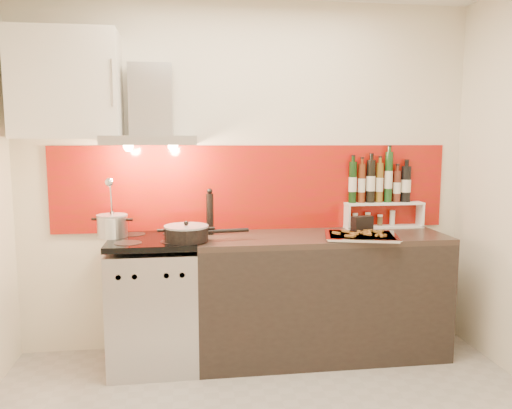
{
  "coord_description": "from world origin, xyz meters",
  "views": [
    {
      "loc": [
        -0.45,
        -2.35,
        1.59
      ],
      "look_at": [
        0.0,
        0.95,
        1.15
      ],
      "focal_mm": 35.0,
      "sensor_mm": 36.0,
      "label": 1
    }
  ],
  "objects": [
    {
      "name": "saute_pan",
      "position": [
        -0.46,
        0.97,
        0.96
      ],
      "size": [
        0.58,
        0.3,
        0.14
      ],
      "color": "black",
      "rests_on": "range_stove"
    },
    {
      "name": "step_shelf",
      "position": [
        1.04,
        1.34,
        1.16
      ],
      "size": [
        0.62,
        0.17,
        0.59
      ],
      "color": "white",
      "rests_on": "counter"
    },
    {
      "name": "baking_tray",
      "position": [
        0.75,
        0.95,
        0.92
      ],
      "size": [
        0.57,
        0.49,
        0.03
      ],
      "color": "silver",
      "rests_on": "counter"
    },
    {
      "name": "pepper_mill",
      "position": [
        -0.3,
        1.22,
        1.06
      ],
      "size": [
        0.05,
        0.05,
        0.34
      ],
      "color": "black",
      "rests_on": "counter"
    },
    {
      "name": "counter",
      "position": [
        0.5,
        1.1,
        0.45
      ],
      "size": [
        1.8,
        0.6,
        0.9
      ],
      "color": "black",
      "rests_on": "ground"
    },
    {
      "name": "range_stove",
      "position": [
        -0.7,
        1.1,
        0.44
      ],
      "size": [
        0.6,
        0.6,
        0.91
      ],
      "color": "#B7B7BA",
      "rests_on": "ground"
    },
    {
      "name": "utensil_jar",
      "position": [
        -0.98,
        1.1,
        1.03
      ],
      "size": [
        0.09,
        0.14,
        0.43
      ],
      "color": "silver",
      "rests_on": "range_stove"
    },
    {
      "name": "caddy_box",
      "position": [
        0.81,
        1.11,
        0.96
      ],
      "size": [
        0.17,
        0.11,
        0.13
      ],
      "primitive_type": "cube",
      "rotation": [
        0.0,
        0.0,
        0.3
      ],
      "color": "black",
      "rests_on": "counter"
    },
    {
      "name": "range_hood",
      "position": [
        -0.7,
        1.24,
        1.74
      ],
      "size": [
        0.62,
        0.5,
        0.61
      ],
      "color": "#B7B7BA",
      "rests_on": "back_wall"
    },
    {
      "name": "upper_cabinet",
      "position": [
        -1.25,
        1.22,
        1.95
      ],
      "size": [
        0.7,
        0.35,
        0.72
      ],
      "primitive_type": "cube",
      "color": "silver",
      "rests_on": "back_wall"
    },
    {
      "name": "back_wall",
      "position": [
        0.0,
        1.4,
        1.3
      ],
      "size": [
        3.4,
        0.02,
        2.6
      ],
      "primitive_type": "cube",
      "color": "silver",
      "rests_on": "ground"
    },
    {
      "name": "backsplash",
      "position": [
        0.05,
        1.39,
        1.22
      ],
      "size": [
        3.0,
        0.02,
        0.64
      ],
      "primitive_type": "cube",
      "color": "#942108",
      "rests_on": "back_wall"
    },
    {
      "name": "stock_pot",
      "position": [
        -0.98,
        1.18,
        0.99
      ],
      "size": [
        0.21,
        0.21,
        0.18
      ],
      "color": "#B7B7BA",
      "rests_on": "range_stove"
    }
  ]
}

